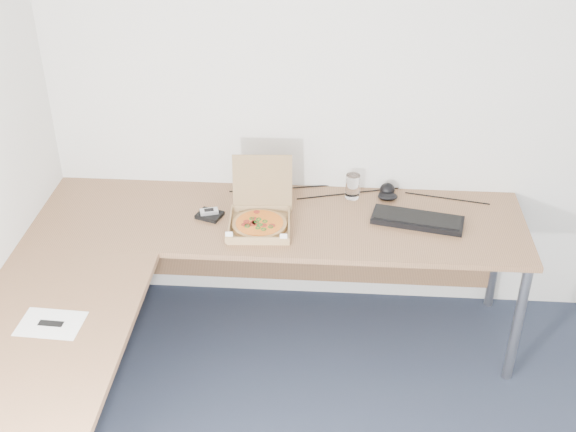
# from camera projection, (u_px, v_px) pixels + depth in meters

# --- Properties ---
(room_shell) EXTENTS (3.50, 3.50, 2.50)m
(room_shell) POSITION_uv_depth(u_px,v_px,m) (404.00, 320.00, 2.28)
(room_shell) COLOR silver
(room_shell) RESTS_ON ground
(desk) EXTENTS (2.50, 2.20, 0.73)m
(desk) POSITION_uv_depth(u_px,v_px,m) (204.00, 269.00, 3.45)
(desk) COLOR #8B603F
(desk) RESTS_ON ground
(pizza_box) EXTENTS (0.30, 0.35, 0.31)m
(pizza_box) POSITION_uv_depth(u_px,v_px,m) (260.00, 220.00, 3.69)
(pizza_box) COLOR #A48052
(pizza_box) RESTS_ON desk
(drinking_glass) EXTENTS (0.08, 0.08, 0.13)m
(drinking_glass) POSITION_uv_depth(u_px,v_px,m) (353.00, 186.00, 3.92)
(drinking_glass) COLOR silver
(drinking_glass) RESTS_ON desk
(keyboard) EXTENTS (0.48, 0.25, 0.03)m
(keyboard) POSITION_uv_depth(u_px,v_px,m) (417.00, 220.00, 3.73)
(keyboard) COLOR black
(keyboard) RESTS_ON desk
(mouse) EXTENTS (0.11, 0.08, 0.04)m
(mouse) POSITION_uv_depth(u_px,v_px,m) (388.00, 196.00, 3.93)
(mouse) COLOR black
(mouse) RESTS_ON desk
(wallet) EXTENTS (0.15, 0.14, 0.02)m
(wallet) POSITION_uv_depth(u_px,v_px,m) (210.00, 215.00, 3.78)
(wallet) COLOR black
(wallet) RESTS_ON desk
(phone) EXTENTS (0.10, 0.07, 0.02)m
(phone) POSITION_uv_depth(u_px,v_px,m) (209.00, 211.00, 3.78)
(phone) COLOR #B2B5BA
(phone) RESTS_ON wallet
(paper_sheet) EXTENTS (0.27, 0.20, 0.00)m
(paper_sheet) POSITION_uv_depth(u_px,v_px,m) (51.00, 324.00, 3.07)
(paper_sheet) COLOR white
(paper_sheet) RESTS_ON desk
(dome_speaker) EXTENTS (0.09, 0.09, 0.08)m
(dome_speaker) POSITION_uv_depth(u_px,v_px,m) (387.00, 189.00, 3.95)
(dome_speaker) COLOR black
(dome_speaker) RESTS_ON desk
(cable_bundle) EXTENTS (0.67, 0.14, 0.01)m
(cable_bundle) POSITION_uv_depth(u_px,v_px,m) (352.00, 193.00, 3.99)
(cable_bundle) COLOR black
(cable_bundle) RESTS_ON desk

